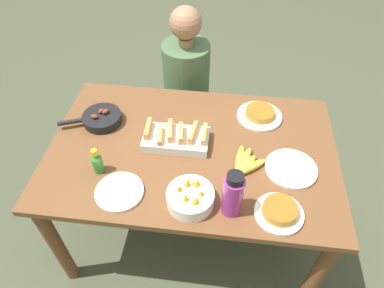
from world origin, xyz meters
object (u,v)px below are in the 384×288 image
at_px(fruit_bowl_mango, 190,197).
at_px(person_figure, 187,101).
at_px(melon_tray, 176,138).
at_px(frittata_plate_center, 279,211).
at_px(hot_sauce_bottle, 97,162).
at_px(empty_plate_far_left, 119,192).
at_px(empty_plate_near_front, 291,169).
at_px(banana_bunch, 245,163).
at_px(water_bottle, 233,194).
at_px(skillet, 101,118).
at_px(frittata_plate_side, 260,114).

height_order(fruit_bowl_mango, person_figure, person_figure).
relative_size(melon_tray, frittata_plate_center, 1.57).
bearing_deg(melon_tray, frittata_plate_center, -36.54).
height_order(fruit_bowl_mango, hot_sauce_bottle, hot_sauce_bottle).
height_order(melon_tray, empty_plate_far_left, melon_tray).
bearing_deg(empty_plate_near_front, banana_bunch, -178.68).
height_order(fruit_bowl_mango, water_bottle, water_bottle).
height_order(banana_bunch, skillet, skillet).
relative_size(melon_tray, hot_sauce_bottle, 2.31).
xyz_separation_m(banana_bunch, frittata_plate_center, (0.15, -0.26, 0.00)).
relative_size(melon_tray, skillet, 1.02).
height_order(frittata_plate_center, water_bottle, water_bottle).
distance_m(frittata_plate_side, fruit_bowl_mango, 0.68).
distance_m(banana_bunch, person_figure, 0.92).
height_order(melon_tray, hot_sauce_bottle, hot_sauce_bottle).
bearing_deg(empty_plate_far_left, melon_tray, 59.08).
bearing_deg(frittata_plate_center, skillet, 152.87).
bearing_deg(empty_plate_near_front, frittata_plate_side, 111.92).
relative_size(water_bottle, hot_sauce_bottle, 1.64).
bearing_deg(banana_bunch, water_bottle, -101.99).
bearing_deg(empty_plate_near_front, skillet, 167.86).
relative_size(banana_bunch, empty_plate_far_left, 0.95).
bearing_deg(banana_bunch, skillet, 164.20).
relative_size(water_bottle, person_figure, 0.20).
bearing_deg(fruit_bowl_mango, banana_bunch, 45.90).
distance_m(hot_sauce_bottle, person_figure, 1.00).
xyz_separation_m(melon_tray, frittata_plate_center, (0.50, -0.37, -0.01)).
bearing_deg(banana_bunch, fruit_bowl_mango, -134.10).
bearing_deg(banana_bunch, empty_plate_far_left, -157.68).
xyz_separation_m(frittata_plate_side, fruit_bowl_mango, (-0.31, -0.61, 0.02)).
bearing_deg(water_bottle, skillet, 146.79).
bearing_deg(empty_plate_far_left, empty_plate_near_front, 16.70).
relative_size(skillet, person_figure, 0.28).
height_order(hot_sauce_bottle, person_figure, person_figure).
distance_m(frittata_plate_side, empty_plate_near_front, 0.39).
bearing_deg(person_figure, frittata_plate_side, -41.64).
xyz_separation_m(banana_bunch, hot_sauce_bottle, (-0.69, -0.11, 0.04)).
bearing_deg(fruit_bowl_mango, melon_tray, 108.44).
relative_size(frittata_plate_side, water_bottle, 1.06).
distance_m(melon_tray, frittata_plate_center, 0.62).
relative_size(fruit_bowl_mango, hot_sauce_bottle, 1.46).
distance_m(frittata_plate_center, fruit_bowl_mango, 0.38).
distance_m(frittata_plate_center, water_bottle, 0.22).
distance_m(frittata_plate_center, person_figure, 1.21).
height_order(skillet, water_bottle, water_bottle).
xyz_separation_m(skillet, empty_plate_near_front, (1.00, -0.22, -0.02)).
height_order(skillet, frittata_plate_center, skillet).
bearing_deg(hot_sauce_bottle, frittata_plate_side, 32.27).
xyz_separation_m(banana_bunch, empty_plate_near_front, (0.22, 0.01, -0.01)).
bearing_deg(melon_tray, hot_sauce_bottle, -145.64).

